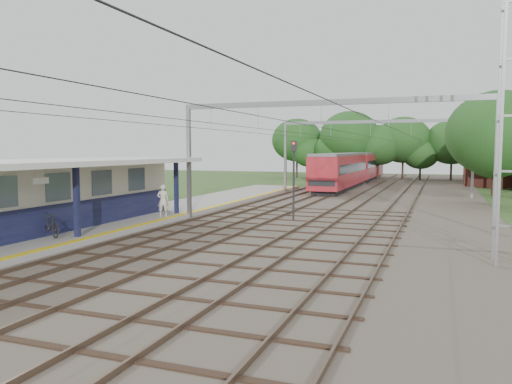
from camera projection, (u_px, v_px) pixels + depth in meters
The scene contains 14 objects.
ground at pixel (101, 293), 14.96m from camera, with size 160.00×160.00×0.00m, color #2D4C1E.
ballast_bed at pixel (371, 200), 41.57m from camera, with size 18.00×90.00×0.10m, color #473D33.
platform at pixel (146, 217), 30.63m from camera, with size 5.00×52.00×0.35m, color gray.
yellow_stripe at pixel (178, 215), 29.83m from camera, with size 0.45×52.00×0.01m, color yellow.
station_building at pixel (41, 195), 24.41m from camera, with size 3.41×18.00×3.40m.
canopy at pixel (43, 163), 22.96m from camera, with size 6.40×20.00×3.44m.
rail_tracks at pixel (341, 198), 42.43m from camera, with size 11.80×88.00×0.15m.
catenary_system at pixel (355, 133), 36.91m from camera, with size 17.22×88.00×7.00m.
tree_band at pixel (397, 145), 66.53m from camera, with size 31.72×30.88×8.82m.
house_far at pixel (502, 159), 57.66m from camera, with size 8.00×6.12×8.66m.
person at pixel (163, 200), 29.39m from camera, with size 0.69×0.45×1.90m, color silver.
bicycle at pixel (50, 225), 22.43m from camera, with size 0.52×1.84×1.11m, color black.
train at pixel (355, 167), 61.02m from camera, with size 2.90×36.04×3.80m.
signal_post at pixel (294, 169), 29.19m from camera, with size 0.36×0.31×4.80m.
Camera 1 is at (9.48, -12.10, 4.28)m, focal length 35.00 mm.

